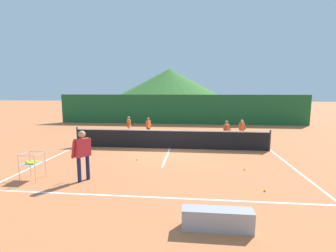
{
  "coord_description": "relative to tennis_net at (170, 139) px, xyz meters",
  "views": [
    {
      "loc": [
        1.17,
        -12.3,
        2.94
      ],
      "look_at": [
        -0.08,
        -0.11,
        1.19
      ],
      "focal_mm": 26.25,
      "sensor_mm": 36.0,
      "label": 1
    }
  ],
  "objects": [
    {
      "name": "courtside_bench",
      "position": [
        1.71,
        -7.32,
        -0.27
      ],
      "size": [
        1.5,
        0.36,
        0.46
      ],
      "primitive_type": "cube",
      "color": "#99999E",
      "rests_on": "ground"
    },
    {
      "name": "student_3",
      "position": [
        4.11,
        2.71,
        0.24
      ],
      "size": [
        0.47,
        0.41,
        1.23
      ],
      "color": "black",
      "rests_on": "ground"
    },
    {
      "name": "ball_cart",
      "position": [
        -4.14,
        -4.9,
        0.08
      ],
      "size": [
        0.58,
        0.58,
        0.9
      ],
      "color": "#B7B7BC",
      "rests_on": "ground"
    },
    {
      "name": "windscreen_fence",
      "position": [
        0.0,
        9.63,
        0.81
      ],
      "size": [
        22.2,
        0.08,
        2.63
      ],
      "primitive_type": "cube",
      "color": "#1E5B2D",
      "rests_on": "ground"
    },
    {
      "name": "hill_0",
      "position": [
        -6.88,
        70.0,
        4.61
      ],
      "size": [
        38.91,
        38.91,
        10.22
      ],
      "primitive_type": "cone",
      "color": "#38702D",
      "rests_on": "ground"
    },
    {
      "name": "tennis_ball_4",
      "position": [
        -1.19,
        -2.28,
        -0.47
      ],
      "size": [
        0.07,
        0.07,
        0.07
      ],
      "primitive_type": "sphere",
      "color": "yellow",
      "rests_on": "ground"
    },
    {
      "name": "tennis_ball_2",
      "position": [
        -2.12,
        -0.59,
        -0.47
      ],
      "size": [
        0.07,
        0.07,
        0.07
      ],
      "primitive_type": "sphere",
      "color": "yellow",
      "rests_on": "ground"
    },
    {
      "name": "tennis_ball_5",
      "position": [
        3.13,
        -3.16,
        -0.47
      ],
      "size": [
        0.07,
        0.07,
        0.07
      ],
      "primitive_type": "sphere",
      "color": "yellow",
      "rests_on": "ground"
    },
    {
      "name": "student_1",
      "position": [
        -1.66,
        2.95,
        0.27
      ],
      "size": [
        0.33,
        0.52,
        1.28
      ],
      "color": "black",
      "rests_on": "ground"
    },
    {
      "name": "line_service_center",
      "position": [
        0.0,
        0.0,
        -0.5
      ],
      "size": [
        0.08,
        6.37,
        0.01
      ],
      "primitive_type": "cube",
      "color": "white",
      "rests_on": "ground"
    },
    {
      "name": "line_baseline_near",
      "position": [
        0.0,
        -5.88,
        -0.5
      ],
      "size": [
        10.09,
        0.08,
        0.01
      ],
      "primitive_type": "cube",
      "color": "white",
      "rests_on": "ground"
    },
    {
      "name": "tennis_net",
      "position": [
        0.0,
        0.0,
        0.0
      ],
      "size": [
        9.98,
        0.08,
        1.05
      ],
      "color": "#333338",
      "rests_on": "ground"
    },
    {
      "name": "line_baseline_far",
      "position": [
        0.0,
        5.96,
        -0.5
      ],
      "size": [
        10.09,
        0.08,
        0.01
      ],
      "primitive_type": "cube",
      "color": "white",
      "rests_on": "ground"
    },
    {
      "name": "student_2",
      "position": [
        3.02,
        1.29,
        0.31
      ],
      "size": [
        0.44,
        0.72,
        1.34
      ],
      "color": "navy",
      "rests_on": "ground"
    },
    {
      "name": "line_sideline_east",
      "position": [
        5.05,
        0.0,
        -0.5
      ],
      "size": [
        0.08,
        11.84,
        0.01
      ],
      "primitive_type": "cube",
      "color": "white",
      "rests_on": "ground"
    },
    {
      "name": "tennis_ball_0",
      "position": [
        -3.67,
        -0.59,
        -0.47
      ],
      "size": [
        0.07,
        0.07,
        0.07
      ],
      "primitive_type": "sphere",
      "color": "yellow",
      "rests_on": "ground"
    },
    {
      "name": "student_0",
      "position": [
        -2.92,
        2.94,
        0.31
      ],
      "size": [
        0.47,
        0.61,
        1.34
      ],
      "color": "silver",
      "rests_on": "ground"
    },
    {
      "name": "ground_plane",
      "position": [
        0.0,
        0.0,
        -0.5
      ],
      "size": [
        120.0,
        120.0,
        0.0
      ],
      "primitive_type": "plane",
      "color": "#C67042"
    },
    {
      "name": "line_sideline_west",
      "position": [
        -5.05,
        0.0,
        -0.5
      ],
      "size": [
        0.08,
        11.84,
        0.01
      ],
      "primitive_type": "cube",
      "color": "white",
      "rests_on": "ground"
    },
    {
      "name": "tennis_ball_1",
      "position": [
        -3.62,
        -2.76,
        -0.47
      ],
      "size": [
        0.07,
        0.07,
        0.07
      ],
      "primitive_type": "sphere",
      "color": "yellow",
      "rests_on": "ground"
    },
    {
      "name": "instructor",
      "position": [
        -2.4,
        -4.83,
        0.51
      ],
      "size": [
        0.56,
        0.83,
        1.68
      ],
      "color": "#191E4C",
      "rests_on": "ground"
    },
    {
      "name": "tennis_ball_3",
      "position": [
        3.31,
        -5.14,
        -0.47
      ],
      "size": [
        0.07,
        0.07,
        0.07
      ],
      "primitive_type": "sphere",
      "color": "yellow",
      "rests_on": "ground"
    }
  ]
}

